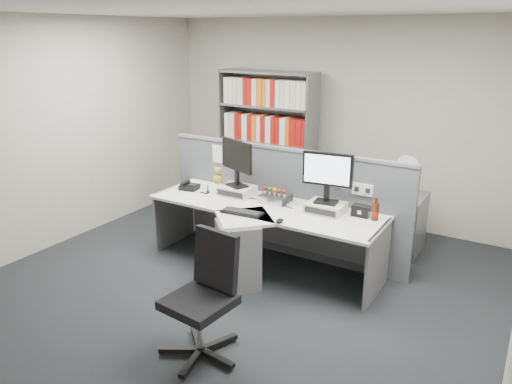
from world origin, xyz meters
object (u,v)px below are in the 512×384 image
Objects in this scene: desk at (253,235)px; office_chair at (205,293)px; speaker at (361,211)px; filing_cabinet at (402,224)px; shelving_unit at (267,144)px; desk_fan at (407,171)px; mouse at (280,221)px; cola_bottle at (375,211)px; desktop_pc at (275,198)px; keyboard at (242,212)px; desk_calendar at (205,189)px; desk_phone at (189,187)px; monitor_left at (237,159)px; monitor_right at (327,173)px.

office_chair is at bearing -74.49° from desk.
speaker is 1.06m from filing_cabinet.
shelving_unit is 2.24m from filing_cabinet.
mouse is at bearing -118.22° from desk_fan.
cola_bottle is 1.95m from office_chair.
keyboard is (-0.11, -0.50, -0.03)m from desktop_pc.
shelving_unit is 2.15m from desk_fan.
cola_bottle is 2.51m from shelving_unit.
filing_cabinet is at bearing 61.79° from mouse.
desk_fan reaches higher than desk_calendar.
mouse is 1.24m from desk_calendar.
desk_fan is (2.25, 1.14, 0.25)m from desk_phone.
monitor_left is at bearing 139.61° from desk.
speaker is 1.91m from office_chair.
desk_calendar is (-0.85, -0.16, 0.01)m from desktop_pc.
office_chair is at bearing -48.25° from desk_phone.
keyboard is at bearing -52.05° from monitor_left.
desk_phone is at bearing 159.64° from keyboard.
monitor_left is 3.02× the size of speaker.
desk_fan is 2.90m from office_chair.
desktop_pc is at bearing 123.04° from mouse.
cola_bottle reaches higher than speaker.
shelving_unit is at bearing 115.96° from desk.
cola_bottle is 0.51× the size of desk_fan.
desk_calendar is at bearing -149.83° from filing_cabinet.
desk is at bearing -16.35° from desk_calendar.
desk_calendar is (-1.45, -0.15, -0.37)m from monitor_right.
shelving_unit is at bearing 84.63° from desk_phone.
monitor_right is at bearing 34.56° from keyboard.
monitor_right reaches higher than desk.
desk is 8.54× the size of desktop_pc.
desktop_pc is at bearing -139.02° from desk_fan.
desk_calendar is at bearing -157.14° from monitor_left.
desk_phone is 0.25m from desk_calendar.
desk_fan reaches higher than mouse.
desk_phone is at bearing -172.80° from desktop_pc.
monitor_right is 0.61m from cola_bottle.
desk_fan is at bearing 26.94° from desk_phone.
desktop_pc is at bearing 83.85° from desk.
speaker is at bearing 2.51° from monitor_left.
desktop_pc is (-0.61, 0.01, -0.38)m from monitor_right.
monitor_right reaches higher than mouse.
speaker is (2.05, 0.19, 0.03)m from desk_phone.
monitor_right is at bearing -0.95° from desktop_pc.
keyboard is 1.32m from office_chair.
shelving_unit reaches higher than monitor_right.
desk is 0.31m from keyboard.
speaker is at bearing 5.33° from desk_phone.
monitor_right reaches higher than speaker.
speaker is at bearing 27.45° from keyboard.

